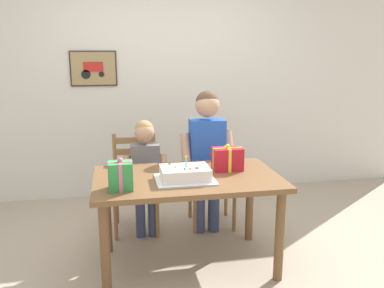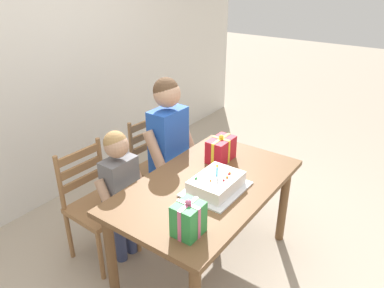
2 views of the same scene
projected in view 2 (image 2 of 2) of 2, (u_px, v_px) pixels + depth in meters
name	position (u px, v px, depth m)	size (l,w,h in m)	color
ground_plane	(205.00, 264.00, 2.90)	(20.00, 20.00, 0.00)	tan
back_wall	(41.00, 69.00, 3.28)	(6.40, 0.11, 2.60)	silver
dining_table	(207.00, 196.00, 2.62)	(1.43, 0.85, 0.75)	brown
birthday_cake	(216.00, 184.00, 2.48)	(0.44, 0.34, 0.19)	silver
gift_box_red_large	(188.00, 219.00, 2.05)	(0.17, 0.15, 0.23)	#2D8E42
gift_box_beside_cake	(221.00, 149.00, 2.85)	(0.24, 0.15, 0.22)	red
chair_left	(97.00, 204.00, 2.84)	(0.43, 0.43, 0.92)	#996B42
chair_right	(159.00, 166.00, 3.38)	(0.44, 0.44, 0.92)	#996B42
child_older	(169.00, 140.00, 3.06)	(0.49, 0.28, 1.35)	#38426B
child_younger	(121.00, 185.00, 2.71)	(0.40, 0.23, 1.10)	#38426B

